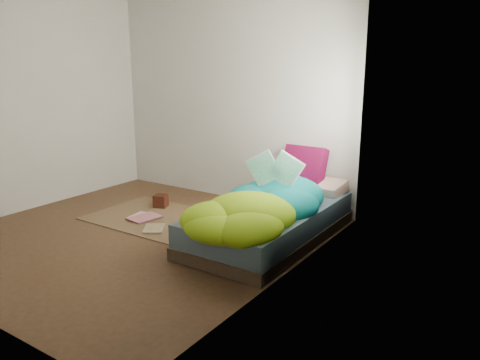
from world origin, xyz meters
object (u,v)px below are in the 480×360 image
Objects in this scene: pillow_magenta at (304,168)px; wooden_box at (161,201)px; bed at (270,223)px; floor_book_b at (138,216)px; open_book at (275,159)px; floor_book_a at (133,215)px.

pillow_magenta is 1.82m from wooden_box.
bed is 1.66m from wooden_box.
floor_book_b is (0.05, -0.44, -0.06)m from wooden_box.
open_book is 1.83m from wooden_box.
bed is 1.70m from floor_book_a.
pillow_magenta is 1.66× the size of floor_book_a.
bed is 6.81× the size of floor_book_a.
wooden_box is at bearing 79.31° from floor_book_a.
pillow_magenta reaches higher than bed.
bed reaches higher than floor_book_a.
open_book is 1.90m from floor_book_a.
open_book is 1.59× the size of floor_book_a.
open_book is at bearing -3.56° from wooden_box.
open_book reaches higher than bed.
bed reaches higher than floor_book_b.
floor_book_a is (-1.62, -1.15, -0.56)m from pillow_magenta.
wooden_box is (-1.61, -0.69, -0.50)m from pillow_magenta.
open_book is at bearing -84.30° from pillow_magenta.
bed is 13.12× the size of wooden_box.
pillow_magenta is 2.07m from floor_book_a.
bed is at bearing 19.69° from floor_book_b.
open_book is 1.83m from floor_book_b.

